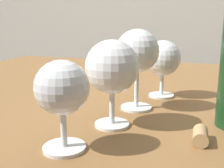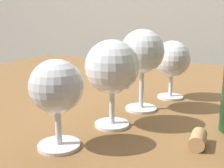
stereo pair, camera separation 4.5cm
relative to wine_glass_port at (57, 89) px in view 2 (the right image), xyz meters
name	(u,v)px [view 2 (the right image)]	position (x,y,z in m)	size (l,w,h in m)	color
dining_table	(117,117)	(-0.07, 0.39, -0.18)	(1.19, 1.00, 0.76)	brown
wine_glass_port	(57,89)	(0.00, 0.00, 0.00)	(0.07, 0.07, 0.13)	white
wine_glass_pinot	(112,68)	(0.04, 0.10, 0.02)	(0.09, 0.09, 0.15)	white
wine_glass_empty	(142,53)	(0.06, 0.21, 0.03)	(0.09, 0.09, 0.16)	white
wine_glass_cabernet	(172,60)	(0.09, 0.32, 0.00)	(0.08, 0.08, 0.13)	white
cork	(198,139)	(0.18, 0.08, -0.07)	(0.02, 0.02, 0.04)	tan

